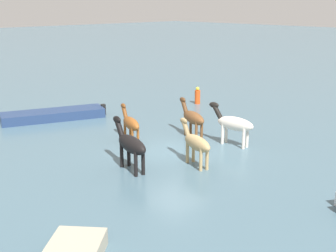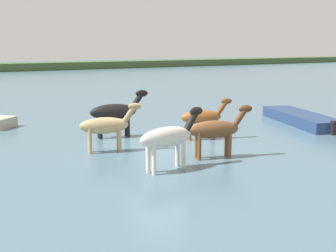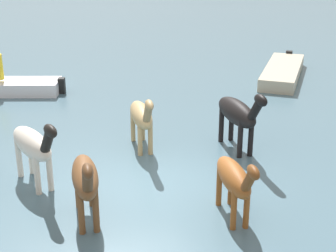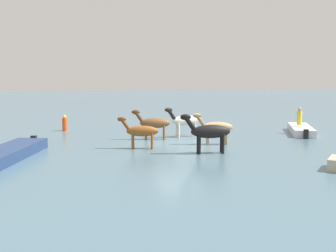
{
  "view_description": "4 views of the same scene",
  "coord_description": "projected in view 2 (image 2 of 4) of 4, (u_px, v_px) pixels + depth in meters",
  "views": [
    {
      "loc": [
        -13.52,
        13.56,
        6.49
      ],
      "look_at": [
        0.61,
        -0.11,
        1.01
      ],
      "focal_mm": 47.43,
      "sensor_mm": 36.0,
      "label": 1
    },
    {
      "loc": [
        -8.52,
        -13.89,
        3.85
      ],
      "look_at": [
        -0.4,
        -1.0,
        1.09
      ],
      "focal_mm": 47.35,
      "sensor_mm": 36.0,
      "label": 2
    },
    {
      "loc": [
        9.9,
        -5.47,
        5.84
      ],
      "look_at": [
        -0.46,
        0.73,
        1.18
      ],
      "focal_mm": 54.6,
      "sensor_mm": 36.0,
      "label": 3
    },
    {
      "loc": [
        7.26,
        19.99,
        3.68
      ],
      "look_at": [
        0.93,
        0.9,
        1.19
      ],
      "focal_mm": 40.45,
      "sensor_mm": 36.0,
      "label": 4
    }
  ],
  "objects": [
    {
      "name": "horse_dun_straggler",
      "position": [
        168.0,
        137.0,
        13.76
      ],
      "size": [
        2.47,
        0.73,
        1.91
      ],
      "rotation": [
        0.0,
        0.0,
        6.37
      ],
      "color": "silver",
      "rests_on": "ground_plane"
    },
    {
      "name": "boat_tender_starboard",
      "position": [
        301.0,
        120.0,
        22.22
      ],
      "size": [
        3.51,
        5.93,
        0.77
      ],
      "rotation": [
        0.0,
        0.0,
        1.21
      ],
      "color": "navy",
      "rests_on": "ground_plane"
    },
    {
      "name": "ground_plane",
      "position": [
        163.0,
        149.0,
        16.72
      ],
      "size": [
        209.31,
        209.31,
        0.0
      ],
      "primitive_type": "plane",
      "color": "#476675"
    },
    {
      "name": "horse_pinto_flank",
      "position": [
        115.0,
        112.0,
        18.77
      ],
      "size": [
        2.56,
        0.97,
        1.98
      ],
      "rotation": [
        0.0,
        0.0,
        6.08
      ],
      "color": "black",
      "rests_on": "ground_plane"
    },
    {
      "name": "horse_mid_herd",
      "position": [
        203.0,
        117.0,
        18.35
      ],
      "size": [
        2.18,
        1.06,
        1.71
      ],
      "rotation": [
        0.0,
        0.0,
        5.95
      ],
      "color": "brown",
      "rests_on": "ground_plane"
    },
    {
      "name": "horse_chestnut_trailing",
      "position": [
        216.0,
        130.0,
        15.27
      ],
      "size": [
        2.34,
        1.08,
        1.83
      ],
      "rotation": [
        0.0,
        0.0,
        5.97
      ],
      "color": "brown",
      "rests_on": "ground_plane"
    },
    {
      "name": "horse_lead",
      "position": [
        106.0,
        126.0,
        16.15
      ],
      "size": [
        2.29,
        1.02,
        1.78
      ],
      "rotation": [
        0.0,
        0.0,
        5.99
      ],
      "color": "tan",
      "rests_on": "ground_plane"
    }
  ]
}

